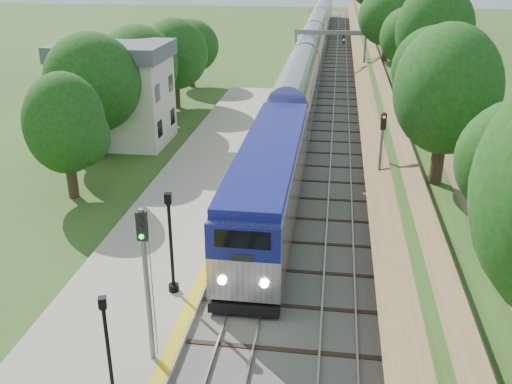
# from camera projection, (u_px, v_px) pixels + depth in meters

# --- Properties ---
(trackbed) EXTENTS (9.50, 170.00, 0.28)m
(trackbed) POSITION_uv_depth(u_px,v_px,m) (325.00, 75.00, 72.40)
(trackbed) COLOR #4C4944
(trackbed) RESTS_ON ground
(platform) EXTENTS (6.40, 68.00, 0.38)m
(platform) POSITION_uv_depth(u_px,v_px,m) (180.00, 218.00, 33.11)
(platform) COLOR gray
(platform) RESTS_ON ground
(yellow_stripe) EXTENTS (0.55, 68.00, 0.01)m
(yellow_stripe) POSITION_uv_depth(u_px,v_px,m) (228.00, 218.00, 32.67)
(yellow_stripe) COLOR gold
(yellow_stripe) RESTS_ON platform
(embankment) EXTENTS (10.64, 170.00, 11.70)m
(embankment) POSITION_uv_depth(u_px,v_px,m) (394.00, 62.00, 70.60)
(embankment) COLOR brown
(embankment) RESTS_ON ground
(station_building) EXTENTS (8.60, 6.60, 8.00)m
(station_building) POSITION_uv_depth(u_px,v_px,m) (116.00, 93.00, 45.51)
(station_building) COLOR silver
(station_building) RESTS_ON ground
(signal_gantry) EXTENTS (8.40, 0.38, 6.20)m
(signal_gantry) POSITION_uv_depth(u_px,v_px,m) (330.00, 43.00, 65.93)
(signal_gantry) COLOR slate
(signal_gantry) RESTS_ON ground
(trees_behind_platform) EXTENTS (7.82, 53.32, 7.21)m
(trees_behind_platform) POSITION_uv_depth(u_px,v_px,m) (105.00, 120.00, 36.45)
(trees_behind_platform) COLOR #332316
(trees_behind_platform) RESTS_ON ground
(train) EXTENTS (3.14, 125.84, 4.62)m
(train) POSITION_uv_depth(u_px,v_px,m) (314.00, 46.00, 79.71)
(train) COLOR black
(train) RESTS_ON trackbed
(lamppost_mid) EXTENTS (0.40, 0.40, 4.07)m
(lamppost_mid) POSITION_uv_depth(u_px,v_px,m) (109.00, 356.00, 18.69)
(lamppost_mid) COLOR black
(lamppost_mid) RESTS_ON platform
(lamppost_far) EXTENTS (0.47, 0.47, 4.75)m
(lamppost_far) POSITION_uv_depth(u_px,v_px,m) (171.00, 249.00, 24.81)
(lamppost_far) COLOR black
(lamppost_far) RESTS_ON platform
(signal_platform) EXTENTS (0.36, 0.29, 6.12)m
(signal_platform) POSITION_uv_depth(u_px,v_px,m) (146.00, 270.00, 19.95)
(signal_platform) COLOR slate
(signal_platform) RESTS_ON platform
(signal_farside) EXTENTS (0.32, 0.26, 5.88)m
(signal_farside) POSITION_uv_depth(u_px,v_px,m) (381.00, 150.00, 33.47)
(signal_farside) COLOR slate
(signal_farside) RESTS_ON ground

